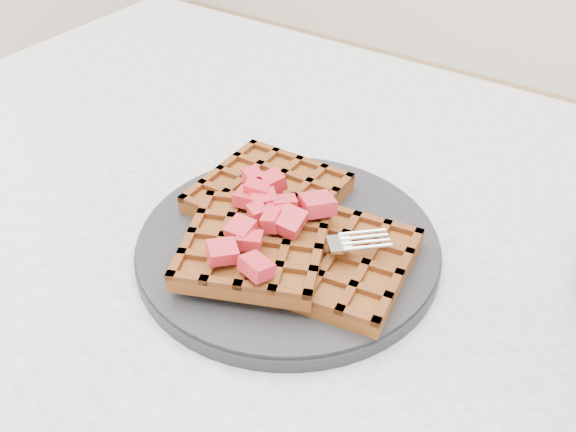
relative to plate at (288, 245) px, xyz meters
The scene contains 5 objects.
table 0.14m from the plate, 13.80° to the left, with size 1.20×0.80×0.75m.
plate is the anchor object (origin of this frame).
waffles 0.02m from the plate, 87.49° to the right, with size 0.22×0.21×0.03m.
strawberry_pile 0.05m from the plate, 135.00° to the right, with size 0.15×0.15×0.02m, color #A00715, non-canonical shape.
fork 0.05m from the plate, 45.84° to the right, with size 0.02×0.18×0.02m, color silver, non-canonical shape.
Camera 1 is at (0.18, -0.36, 1.12)m, focal length 40.00 mm.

